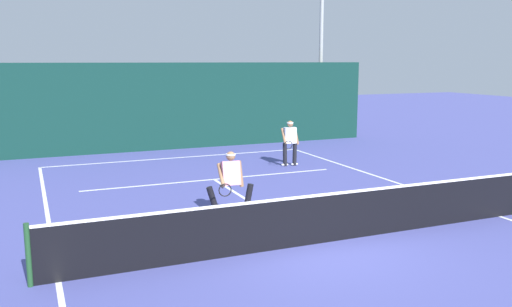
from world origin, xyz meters
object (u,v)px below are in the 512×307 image
light_pole (321,25)px  player_near (231,182)px  player_far (290,141)px  tennis_ball (222,210)px

light_pole → player_near: bearing=-127.9°
player_far → player_near: bearing=57.9°
player_near → player_far: 6.61m
tennis_ball → light_pole: light_pole is taller
player_near → tennis_ball: (0.00, 0.64, -0.83)m
player_far → light_pole: light_pole is taller
player_near → player_far: size_ratio=1.01×
player_near → tennis_ball: player_near is taller
light_pole → player_far: bearing=-127.5°
player_far → tennis_ball: bearing=54.2°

